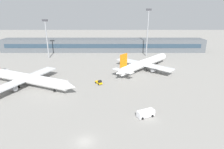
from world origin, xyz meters
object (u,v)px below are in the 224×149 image
at_px(baggage_tug_yellow, 100,82).
at_px(service_van_white, 146,113).
at_px(floodlight_tower_east, 148,30).
at_px(airplane_near, 28,78).
at_px(airplane_mid, 146,63).
at_px(floodlight_tower_west, 47,36).

distance_m(baggage_tug_yellow, service_van_white, 29.62).
bearing_deg(floodlight_tower_east, airplane_near, -137.42).
bearing_deg(baggage_tug_yellow, airplane_mid, 41.86).
height_order(airplane_near, floodlight_tower_west, floodlight_tower_west).
xyz_separation_m(airplane_near, floodlight_tower_west, (-6.08, 46.10, 10.38)).
bearing_deg(airplane_mid, floodlight_tower_east, 78.99).
distance_m(airplane_mid, floodlight_tower_west, 62.34).
distance_m(airplane_near, service_van_white, 49.31).
relative_size(floodlight_tower_west, floodlight_tower_east, 0.80).
height_order(baggage_tug_yellow, service_van_white, service_van_white).
height_order(airplane_mid, service_van_white, airplane_mid).
bearing_deg(floodlight_tower_east, airplane_mid, -101.01).
relative_size(service_van_white, floodlight_tower_east, 0.19).
bearing_deg(baggage_tug_yellow, floodlight_tower_east, 60.32).
bearing_deg(floodlight_tower_east, floodlight_tower_west, -174.75).
xyz_separation_m(airplane_mid, floodlight_tower_west, (-56.84, 23.39, 10.40)).
distance_m(floodlight_tower_west, floodlight_tower_east, 62.84).
height_order(service_van_white, floodlight_tower_east, floodlight_tower_east).
bearing_deg(floodlight_tower_west, baggage_tug_yellow, -51.54).
distance_m(airplane_near, floodlight_tower_west, 47.65).
relative_size(airplane_mid, floodlight_tower_east, 1.22).
height_order(baggage_tug_yellow, floodlight_tower_east, floodlight_tower_east).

